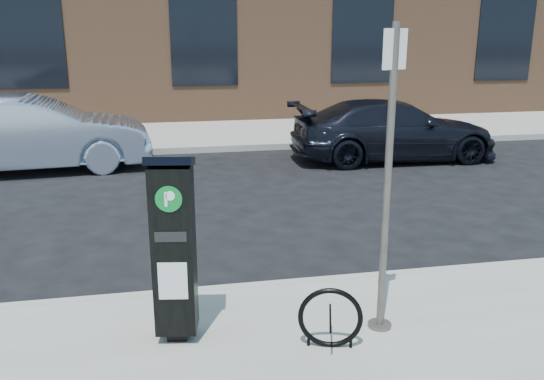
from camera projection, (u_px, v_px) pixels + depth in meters
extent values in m
plane|color=black|center=(295.00, 292.00, 6.65)|extent=(120.00, 120.00, 0.00)
cube|color=gray|center=(201.00, 115.00, 19.85)|extent=(60.00, 12.00, 0.15)
cube|color=#9E9B93|center=(296.00, 287.00, 6.61)|extent=(60.00, 0.12, 0.16)
cube|color=#9E9B93|center=(220.00, 149.00, 14.20)|extent=(60.00, 0.12, 0.16)
cube|color=black|center=(26.00, 26.00, 16.22)|extent=(2.00, 0.06, 3.50)
cube|color=black|center=(203.00, 26.00, 17.15)|extent=(2.00, 0.06, 3.50)
cube|color=black|center=(363.00, 26.00, 18.08)|extent=(2.00, 0.06, 3.50)
cube|color=black|center=(506.00, 27.00, 19.01)|extent=(2.00, 0.06, 3.50)
cube|color=black|center=(178.00, 332.00, 5.39)|extent=(0.21, 0.21, 0.09)
cube|color=black|center=(174.00, 250.00, 5.16)|extent=(0.42, 0.38, 1.56)
cube|color=black|center=(170.00, 161.00, 4.94)|extent=(0.46, 0.42, 0.14)
cylinder|color=#085E23|center=(169.00, 199.00, 4.86)|extent=(0.23, 0.05, 0.23)
cube|color=white|center=(169.00, 199.00, 4.86)|extent=(0.08, 0.02, 0.13)
cube|color=silver|center=(173.00, 281.00, 5.07)|extent=(0.26, 0.05, 0.35)
cube|color=black|center=(171.00, 237.00, 4.95)|extent=(0.27, 0.05, 0.09)
cylinder|color=#4D4844|center=(379.00, 325.00, 5.58)|extent=(0.23, 0.23, 0.03)
cylinder|color=#4D4844|center=(387.00, 185.00, 5.20)|extent=(0.07, 0.07, 2.85)
cube|color=silver|center=(395.00, 49.00, 4.88)|extent=(0.24, 0.11, 0.34)
torus|color=black|center=(330.00, 318.00, 5.16)|extent=(0.57, 0.21, 0.58)
cylinder|color=black|center=(309.00, 340.00, 5.24)|extent=(0.03, 0.03, 0.11)
cylinder|color=black|center=(351.00, 342.00, 5.20)|extent=(0.03, 0.03, 0.11)
imported|color=#9EAEC9|center=(33.00, 134.00, 12.12)|extent=(4.93, 2.08, 1.58)
imported|color=black|center=(394.00, 130.00, 13.22)|extent=(4.77, 2.03, 1.37)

